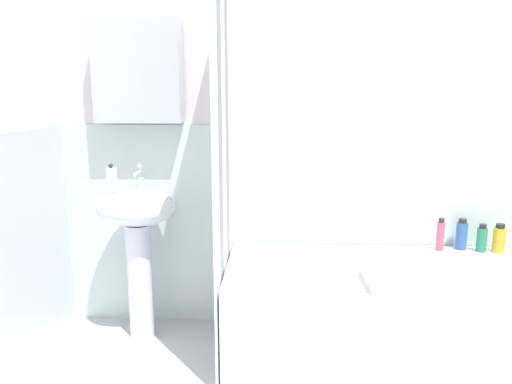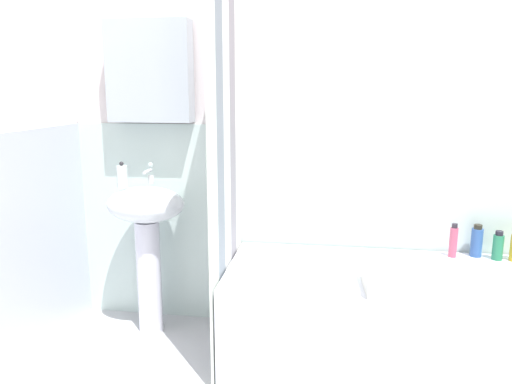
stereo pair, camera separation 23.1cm
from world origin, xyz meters
name	(u,v)px [view 2 (the right image)]	position (x,y,z in m)	size (l,w,h in m)	color
wall_back_tiled	(326,136)	(-0.06, 1.26, 1.14)	(3.60, 0.18, 2.40)	silver
sink	(147,227)	(-1.05, 1.03, 0.63)	(0.44, 0.34, 0.86)	white
faucet	(150,174)	(-1.05, 1.11, 0.93)	(0.03, 0.12, 0.12)	silver
soap_dispenser	(122,176)	(-1.17, 1.01, 0.93)	(0.06, 0.06, 0.14)	white
bathtub	(384,319)	(0.26, 0.86, 0.25)	(1.58, 0.73, 0.51)	white
shower_curtain	(226,170)	(-0.55, 0.86, 1.00)	(0.01, 0.73, 2.00)	white
body_wash_bottle	(498,246)	(0.86, 1.13, 0.58)	(0.05, 0.05, 0.16)	#277E55
conditioner_bottle	(477,241)	(0.76, 1.17, 0.59)	(0.06, 0.06, 0.18)	#30579C
lotion_bottle	(453,241)	(0.63, 1.14, 0.60)	(0.04, 0.04, 0.19)	#C04D6A
towel_folded	(401,281)	(0.29, 0.63, 0.55)	(0.32, 0.25, 0.09)	silver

